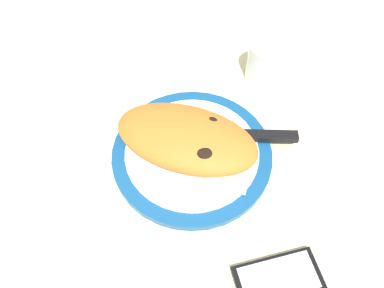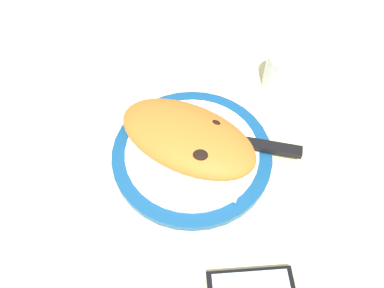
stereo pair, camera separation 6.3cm
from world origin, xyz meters
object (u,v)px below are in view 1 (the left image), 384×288
at_px(calzone, 187,138).
at_px(fork, 210,182).
at_px(knife, 248,136).
at_px(smartphone, 278,279).
at_px(plate, 192,153).
at_px(water_glass, 264,64).

distance_m(calzone, fork, 0.08).
bearing_deg(calzone, knife, 22.41).
distance_m(calzone, smartphone, 0.26).
bearing_deg(plate, smartphone, -47.63).
xyz_separation_m(calzone, fork, (0.05, -0.06, -0.02)).
xyz_separation_m(plate, water_glass, (0.10, 0.22, 0.03)).
xyz_separation_m(calzone, knife, (0.10, 0.04, -0.02)).
relative_size(fork, knife, 0.60).
bearing_deg(knife, calzone, -157.59).
bearing_deg(fork, plate, 127.09).
distance_m(fork, knife, 0.12).
xyz_separation_m(calzone, smartphone, (0.18, -0.19, -0.04)).
bearing_deg(water_glass, smartphone, -80.55).
relative_size(plate, smartphone, 2.01).
bearing_deg(smartphone, calzone, 133.23).
xyz_separation_m(plate, calzone, (-0.01, 0.01, 0.04)).
bearing_deg(plate, calzone, 150.82).
relative_size(knife, smartphone, 1.81).
xyz_separation_m(fork, knife, (0.05, 0.10, 0.00)).
relative_size(fork, smartphone, 1.09).
relative_size(plate, water_glass, 3.39).
bearing_deg(fork, water_glass, 78.30).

